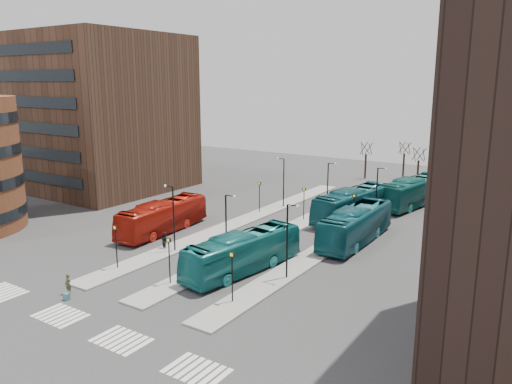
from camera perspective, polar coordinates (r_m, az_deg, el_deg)
The scene contains 19 objects.
ground at distance 34.60m, azimuth -26.03°, elevation -15.44°, with size 160.00×160.00×0.00m, color #323234.
island_left at distance 56.66m, azimuth -1.48°, elevation -3.27°, with size 2.50×45.00×0.15m, color gray.
island_mid at distance 53.59m, azimuth 3.81°, elevation -4.23°, with size 2.50×45.00×0.15m, color gray.
island_right at distance 51.04m, azimuth 9.70°, elevation -5.24°, with size 2.50×45.00×0.15m, color gray.
suitcase at distance 39.38m, azimuth -20.84°, elevation -11.11°, with size 0.40×0.32×0.50m, color #1B1B97.
red_bus at distance 53.12m, azimuth -10.60°, elevation -2.79°, with size 2.79×11.93×3.32m, color #A9190D.
teal_bus_a at distance 41.63m, azimuth -1.47°, elevation -6.88°, with size 2.79×11.94×3.33m, color #156B6D.
teal_bus_b at distance 57.87m, azimuth 11.07°, elevation -1.37°, with size 3.08×13.17×3.67m, color #12535E.
teal_bus_c at distance 49.95m, azimuth 11.37°, elevation -3.68°, with size 2.96×12.65×3.52m, color #145A66.
teal_bus_d at distance 66.13m, azimuth 17.49°, elevation 0.02°, with size 3.09×13.21×3.68m, color #125C5A.
traveller at distance 40.18m, azimuth -20.68°, elevation -9.79°, with size 0.58×0.38×1.58m, color #48492B.
commuter_a at distance 47.99m, azimuth -10.37°, elevation -5.47°, with size 0.81×0.63×1.67m, color black.
commuter_b at distance 44.29m, azimuth -6.12°, elevation -6.79°, with size 1.06×0.44×1.80m, color black.
commuter_c at distance 44.23m, azimuth -3.45°, elevation -6.98°, with size 0.96×0.55×1.49m, color black.
crosswalk_stripes at distance 35.19m, azimuth -18.77°, elevation -14.30°, with size 22.35×2.40×0.01m.
office_block at distance 78.35m, azimuth -18.29°, elevation 8.61°, with size 25.00×20.12×22.00m.
sign_poles at distance 47.42m, azimuth -0.77°, elevation -3.49°, with size 12.45×22.12×3.65m.
lamp_posts at distance 50.69m, azimuth 3.37°, elevation -1.09°, with size 14.04×20.24×6.12m.
bare_trees at distance 82.17m, azimuth 15.62°, elevation 3.12°, with size 10.97×8.14×5.90m.
Camera 1 is at (27.23, -14.70, 15.49)m, focal length 35.00 mm.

